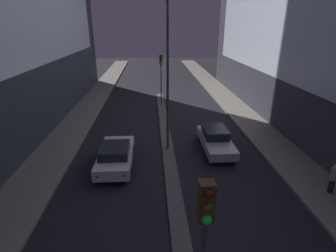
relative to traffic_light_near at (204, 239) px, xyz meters
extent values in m
cube|color=#56544F|center=(0.00, 12.52, -3.76)|extent=(0.78, 28.65, 0.11)
cube|color=#3D3814|center=(0.00, 0.03, 0.93)|extent=(0.32, 0.28, 0.90)
sphere|color=#4C0F0F|center=(0.00, -0.15, 1.23)|extent=(0.20, 0.20, 0.20)
sphere|color=#4C380A|center=(0.00, -0.15, 0.93)|extent=(0.20, 0.20, 0.20)
sphere|color=#1EEA4C|center=(0.00, -0.15, 0.63)|extent=(0.20, 0.20, 0.20)
cylinder|color=#383838|center=(0.00, 22.11, -1.61)|extent=(0.12, 0.12, 4.19)
cube|color=#3D3814|center=(0.00, 22.11, 0.93)|extent=(0.32, 0.28, 0.90)
sphere|color=#4C0F0F|center=(0.00, 21.93, 1.23)|extent=(0.20, 0.20, 0.20)
sphere|color=#4C380A|center=(0.00, 21.93, 0.93)|extent=(0.20, 0.20, 0.20)
sphere|color=#1EEA4C|center=(0.00, 21.93, 0.63)|extent=(0.20, 0.20, 0.20)
cylinder|color=#383838|center=(0.00, 11.84, 0.89)|extent=(0.16, 0.16, 9.20)
cube|color=silver|center=(-3.24, 9.90, -3.17)|extent=(1.94, 4.55, 0.64)
cube|color=black|center=(-3.24, 9.56, -2.61)|extent=(1.64, 2.05, 0.49)
cube|color=red|center=(-3.91, 7.63, -3.14)|extent=(0.14, 0.04, 0.10)
cube|color=red|center=(-2.56, 7.63, -3.14)|extent=(0.14, 0.04, 0.10)
cylinder|color=black|center=(-4.09, 11.31, -3.50)|extent=(0.22, 0.64, 0.64)
cylinder|color=black|center=(-2.38, 11.31, -3.50)|extent=(0.22, 0.64, 0.64)
cylinder|color=black|center=(-4.09, 8.49, -3.50)|extent=(0.22, 0.64, 0.64)
cylinder|color=black|center=(-2.38, 8.49, -3.50)|extent=(0.22, 0.64, 0.64)
cube|color=#B2B2B7|center=(3.24, 11.65, -3.22)|extent=(1.80, 4.71, 0.55)
cube|color=black|center=(3.24, 12.00, -2.66)|extent=(1.53, 2.12, 0.57)
cube|color=red|center=(2.61, 14.01, -3.19)|extent=(0.14, 0.04, 0.10)
cube|color=red|center=(3.87, 14.01, -3.19)|extent=(0.14, 0.04, 0.10)
cylinder|color=black|center=(2.45, 13.11, -3.50)|extent=(0.22, 0.64, 0.64)
cylinder|color=black|center=(4.03, 13.11, -3.50)|extent=(0.22, 0.64, 0.64)
cylinder|color=black|center=(2.45, 10.19, -3.50)|extent=(0.22, 0.64, 0.64)
cylinder|color=black|center=(4.03, 10.19, -3.50)|extent=(0.22, 0.64, 0.64)
cylinder|color=black|center=(7.80, 6.27, -3.30)|extent=(0.26, 0.26, 0.72)
cylinder|color=gray|center=(7.80, 6.27, -2.62)|extent=(0.35, 0.35, 0.64)
sphere|color=beige|center=(7.80, 6.27, -2.20)|extent=(0.21, 0.21, 0.21)
camera|label=1|loc=(-1.03, -4.20, 4.22)|focal=28.00mm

